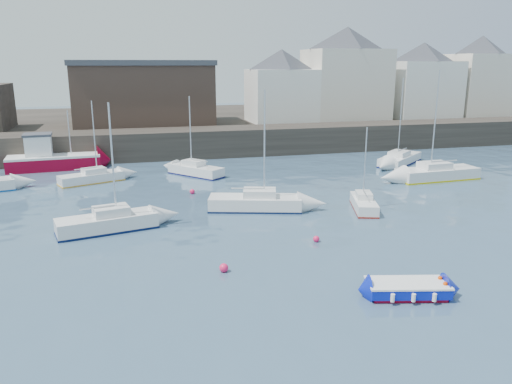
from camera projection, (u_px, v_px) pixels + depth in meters
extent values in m
plane|color=#2D4760|center=(321.00, 285.00, 23.19)|extent=(220.00, 220.00, 0.00)
cube|color=#28231E|center=(204.00, 142.00, 55.61)|extent=(90.00, 5.00, 3.00)
cube|color=#28231E|center=(185.00, 125.00, 72.50)|extent=(90.00, 32.00, 2.80)
cube|color=beige|center=(345.00, 85.00, 65.61)|extent=(10.00, 8.00, 9.00)
pyramid|color=#3A3D44|center=(347.00, 38.00, 64.14)|extent=(13.36, 13.36, 2.80)
cube|color=white|center=(421.00, 90.00, 68.02)|extent=(9.00, 7.00, 7.50)
pyramid|color=#3A3D44|center=(424.00, 52.00, 66.78)|extent=(11.88, 11.88, 2.45)
cube|color=beige|center=(478.00, 85.00, 70.10)|extent=(8.00, 7.00, 8.50)
pyramid|color=#3A3D44|center=(482.00, 45.00, 68.73)|extent=(11.14, 11.14, 2.45)
cube|color=white|center=(281.00, 96.00, 63.25)|extent=(8.00, 7.00, 6.50)
pyramid|color=#3A3D44|center=(282.00, 59.00, 62.13)|extent=(11.14, 11.14, 2.45)
cube|color=#3D2D26|center=(144.00, 95.00, 60.44)|extent=(16.00, 10.00, 7.00)
cube|color=#3A3D44|center=(142.00, 63.00, 59.49)|extent=(16.40, 10.40, 0.60)
cube|color=maroon|center=(407.00, 295.00, 22.10)|extent=(3.43, 2.02, 0.16)
cube|color=#0819AD|center=(407.00, 288.00, 22.02)|extent=(3.74, 2.26, 0.44)
cube|color=white|center=(408.00, 283.00, 21.96)|extent=(3.82, 2.31, 0.08)
cube|color=white|center=(407.00, 287.00, 22.01)|extent=(2.96, 1.66, 0.40)
cube|color=tan|center=(408.00, 285.00, 21.98)|extent=(0.48, 1.08, 0.06)
cylinder|color=white|center=(382.00, 281.00, 22.83)|extent=(0.18, 0.18, 0.35)
cylinder|color=white|center=(393.00, 298.00, 21.19)|extent=(0.18, 0.18, 0.35)
cylinder|color=white|center=(401.00, 281.00, 22.85)|extent=(0.18, 0.18, 0.35)
cylinder|color=white|center=(414.00, 298.00, 21.21)|extent=(0.18, 0.18, 0.35)
cylinder|color=white|center=(421.00, 281.00, 22.87)|extent=(0.18, 0.18, 0.35)
cylinder|color=white|center=(434.00, 298.00, 21.23)|extent=(0.18, 0.18, 0.35)
cube|color=maroon|center=(55.00, 163.00, 48.81)|extent=(8.74, 3.83, 1.17)
cube|color=white|center=(54.00, 156.00, 48.64)|extent=(8.74, 3.83, 0.21)
cube|color=white|center=(38.00, 146.00, 47.97)|extent=(2.50, 2.30, 1.92)
cube|color=#3A3D44|center=(37.00, 135.00, 47.70)|extent=(2.73, 2.53, 0.21)
cylinder|color=silver|center=(69.00, 132.00, 48.58)|extent=(0.11, 0.11, 4.26)
cube|color=white|center=(107.00, 223.00, 30.65)|extent=(6.22, 3.19, 0.97)
cube|color=#091440|center=(108.00, 230.00, 30.76)|extent=(6.29, 3.22, 0.13)
cube|color=white|center=(111.00, 211.00, 30.60)|extent=(2.35, 1.86, 0.54)
cylinder|color=silver|center=(112.00, 160.00, 29.94)|extent=(0.11, 0.11, 6.84)
cube|color=white|center=(255.00, 203.00, 35.08)|extent=(6.75, 3.78, 0.96)
cube|color=#0E1838|center=(255.00, 209.00, 35.18)|extent=(6.82, 3.82, 0.13)
cube|color=white|center=(260.00, 193.00, 34.88)|extent=(2.59, 2.11, 0.54)
cylinder|color=silver|center=(264.00, 144.00, 34.02)|extent=(0.11, 0.11, 7.40)
cube|color=white|center=(364.00, 204.00, 35.17)|extent=(2.63, 4.56, 0.78)
cube|color=maroon|center=(364.00, 209.00, 35.25)|extent=(2.66, 4.60, 0.10)
cube|color=white|center=(364.00, 195.00, 35.22)|extent=(1.45, 1.76, 0.43)
cylinder|color=silver|center=(365.00, 163.00, 34.86)|extent=(0.09, 0.09, 4.99)
cube|color=white|center=(437.00, 174.00, 44.28)|extent=(7.49, 2.75, 1.02)
cube|color=#CCBD06|center=(437.00, 179.00, 44.39)|extent=(7.56, 2.77, 0.14)
cube|color=white|center=(435.00, 165.00, 43.97)|extent=(2.67, 1.90, 0.57)
cylinder|color=silver|center=(435.00, 121.00, 42.87)|extent=(0.11, 0.11, 8.48)
cube|color=white|center=(196.00, 171.00, 45.94)|extent=(4.85, 5.34, 0.90)
cube|color=#0F0F45|center=(196.00, 175.00, 46.03)|extent=(4.90, 5.39, 0.12)
cube|color=white|center=(194.00, 163.00, 45.92)|extent=(2.24, 2.32, 0.50)
cylinder|color=silver|center=(190.00, 131.00, 45.35)|extent=(0.10, 0.10, 6.30)
cube|color=white|center=(400.00, 159.00, 51.36)|extent=(6.59, 5.94, 0.87)
cube|color=#070940|center=(400.00, 163.00, 51.45)|extent=(6.66, 6.00, 0.12)
cube|color=white|center=(399.00, 153.00, 50.92)|extent=(2.85, 2.75, 0.48)
cylinder|color=silver|center=(401.00, 118.00, 49.75)|extent=(0.10, 0.10, 7.76)
cube|color=white|center=(91.00, 178.00, 43.18)|extent=(5.63, 3.59, 0.81)
cube|color=gold|center=(92.00, 182.00, 43.27)|extent=(5.69, 3.63, 0.11)
cube|color=white|center=(94.00, 170.00, 43.18)|extent=(2.23, 1.90, 0.45)
cylinder|color=silver|center=(94.00, 137.00, 42.61)|extent=(0.09, 0.09, 6.18)
sphere|color=#F61E57|center=(224.00, 272.00, 24.72)|extent=(0.45, 0.45, 0.45)
sphere|color=#F61E57|center=(316.00, 242.00, 28.89)|extent=(0.37, 0.37, 0.37)
sphere|color=#F61E57|center=(192.00, 194.00, 39.52)|extent=(0.40, 0.40, 0.40)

